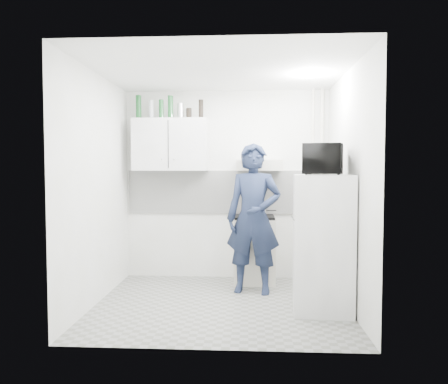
{
  "coord_description": "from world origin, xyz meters",
  "views": [
    {
      "loc": [
        0.31,
        -4.83,
        1.52
      ],
      "look_at": [
        0.02,
        0.3,
        1.25
      ],
      "focal_mm": 35.0,
      "sensor_mm": 36.0,
      "label": 1
    }
  ],
  "objects": [
    {
      "name": "stove_top",
      "position": [
        0.39,
        1.0,
        0.88
      ],
      "size": [
        0.52,
        0.52,
        0.03
      ],
      "primitive_type": "cube",
      "color": "black",
      "rests_on": "stove"
    },
    {
      "name": "pipe_a",
      "position": [
        1.3,
        1.17,
        1.3
      ],
      "size": [
        0.05,
        0.05,
        2.6
      ],
      "primitive_type": "cylinder",
      "color": "beige",
      "rests_on": "floor"
    },
    {
      "name": "microwave",
      "position": [
        1.1,
        -0.17,
        1.62
      ],
      "size": [
        0.65,
        0.51,
        0.32
      ],
      "primitive_type": "imported",
      "rotation": [
        0.0,
        0.0,
        1.35
      ],
      "color": "black",
      "rests_on": "fridge"
    },
    {
      "name": "fridge",
      "position": [
        1.1,
        -0.17,
        0.73
      ],
      "size": [
        0.65,
        0.65,
        1.46
      ],
      "primitive_type": "cube",
      "rotation": [
        0.0,
        0.0,
        -0.07
      ],
      "color": "white",
      "rests_on": "floor"
    },
    {
      "name": "canister_a",
      "position": [
        -0.61,
        1.07,
        2.3
      ],
      "size": [
        0.08,
        0.08,
        0.21
      ],
      "primitive_type": "cylinder",
      "color": "silver",
      "rests_on": "upper_cabinet"
    },
    {
      "name": "bottle_b",
      "position": [
        -1.01,
        1.07,
        2.33
      ],
      "size": [
        0.07,
        0.07,
        0.25
      ],
      "primitive_type": "cylinder",
      "color": "#B2B7BC",
      "rests_on": "upper_cabinet"
    },
    {
      "name": "person",
      "position": [
        0.37,
        0.5,
        0.92
      ],
      "size": [
        0.73,
        0.54,
        1.83
      ],
      "primitive_type": "imported",
      "rotation": [
        0.0,
        0.0,
        -0.17
      ],
      "color": "#172037",
      "rests_on": "floor"
    },
    {
      "name": "backsplash",
      "position": [
        0.0,
        1.24,
        1.2
      ],
      "size": [
        2.74,
        0.03,
        0.6
      ],
      "primitive_type": "cube",
      "color": "white",
      "rests_on": "wall_back"
    },
    {
      "name": "bottle_a",
      "position": [
        -1.19,
        1.07,
        2.36
      ],
      "size": [
        0.07,
        0.07,
        0.32
      ],
      "primitive_type": "cylinder",
      "color": "#144C1E",
      "rests_on": "upper_cabinet"
    },
    {
      "name": "bottle_c",
      "position": [
        -0.87,
        1.07,
        2.33
      ],
      "size": [
        0.06,
        0.06,
        0.26
      ],
      "primitive_type": "cylinder",
      "color": "#144C1E",
      "rests_on": "upper_cabinet"
    },
    {
      "name": "bottle_e",
      "position": [
        -0.33,
        1.07,
        2.33
      ],
      "size": [
        0.06,
        0.06,
        0.25
      ],
      "primitive_type": "cylinder",
      "color": "black",
      "rests_on": "upper_cabinet"
    },
    {
      "name": "saucepan",
      "position": [
        0.46,
        0.97,
        0.94
      ],
      "size": [
        0.17,
        0.17,
        0.09
      ],
      "primitive_type": "cylinder",
      "color": "silver",
      "rests_on": "stove_top"
    },
    {
      "name": "stove",
      "position": [
        0.39,
        1.0,
        0.43
      ],
      "size": [
        0.54,
        0.54,
        0.86
      ],
      "primitive_type": "cube",
      "color": "beige",
      "rests_on": "floor"
    },
    {
      "name": "bottle_d",
      "position": [
        -0.75,
        1.07,
        2.36
      ],
      "size": [
        0.07,
        0.07,
        0.31
      ],
      "primitive_type": "cylinder",
      "color": "#144C1E",
      "rests_on": "upper_cabinet"
    },
    {
      "name": "wall_left",
      "position": [
        -1.4,
        0.0,
        1.3
      ],
      "size": [
        0.0,
        2.6,
        2.6
      ],
      "primitive_type": "plane",
      "rotation": [
        1.57,
        0.0,
        1.57
      ],
      "color": "white",
      "rests_on": "floor"
    },
    {
      "name": "canister_b",
      "position": [
        -0.5,
        1.07,
        2.27
      ],
      "size": [
        0.07,
        0.07,
        0.14
      ],
      "primitive_type": "cylinder",
      "color": "black",
      "rests_on": "upper_cabinet"
    },
    {
      "name": "ceiling_spot_fixture",
      "position": [
        1.0,
        0.2,
        2.57
      ],
      "size": [
        0.1,
        0.1,
        0.02
      ],
      "primitive_type": "cylinder",
      "color": "white",
      "rests_on": "ceiling"
    },
    {
      "name": "range_hood",
      "position": [
        0.45,
        1.0,
        1.57
      ],
      "size": [
        0.6,
        0.5,
        0.14
      ],
      "primitive_type": "cube",
      "color": "beige",
      "rests_on": "wall_back"
    },
    {
      "name": "ceiling",
      "position": [
        0.0,
        0.0,
        2.6
      ],
      "size": [
        2.8,
        2.8,
        0.0
      ],
      "primitive_type": "plane",
      "color": "white",
      "rests_on": "wall_back"
    },
    {
      "name": "wall_back",
      "position": [
        0.0,
        1.25,
        1.3
      ],
      "size": [
        2.8,
        0.0,
        2.8
      ],
      "primitive_type": "plane",
      "rotation": [
        1.57,
        0.0,
        0.0
      ],
      "color": "white",
      "rests_on": "floor"
    },
    {
      "name": "floor",
      "position": [
        0.0,
        0.0,
        0.0
      ],
      "size": [
        2.8,
        2.8,
        0.0
      ],
      "primitive_type": "plane",
      "color": "gray",
      "rests_on": "ground"
    },
    {
      "name": "upper_cabinet",
      "position": [
        -0.75,
        1.07,
        1.85
      ],
      "size": [
        1.0,
        0.35,
        0.7
      ],
      "primitive_type": "cube",
      "color": "white",
      "rests_on": "wall_back"
    },
    {
      "name": "wall_right",
      "position": [
        1.4,
        0.0,
        1.3
      ],
      "size": [
        0.0,
        2.6,
        2.6
      ],
      "primitive_type": "plane",
      "rotation": [
        1.57,
        0.0,
        -1.57
      ],
      "color": "white",
      "rests_on": "floor"
    },
    {
      "name": "pipe_b",
      "position": [
        1.18,
        1.17,
        1.3
      ],
      "size": [
        0.04,
        0.04,
        2.6
      ],
      "primitive_type": "cylinder",
      "color": "beige",
      "rests_on": "floor"
    }
  ]
}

